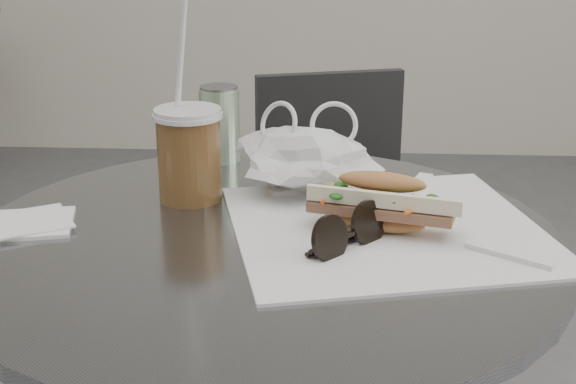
# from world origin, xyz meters

# --- Properties ---
(chair_far) EXTENTS (0.43, 0.46, 0.79)m
(chair_far) POSITION_xyz_m (0.12, 0.84, 0.36)
(chair_far) COLOR #2A2A2C
(chair_far) RESTS_ON ground
(sandwich_paper) EXTENTS (0.46, 0.45, 0.00)m
(sandwich_paper) POSITION_xyz_m (0.16, 0.23, 0.74)
(sandwich_paper) COLOR white
(sandwich_paper) RESTS_ON cafe_table
(banh_mi) EXTENTS (0.24, 0.14, 0.08)m
(banh_mi) POSITION_xyz_m (0.15, 0.22, 0.78)
(banh_mi) COLOR #CA874C
(banh_mi) RESTS_ON sandwich_paper
(iced_coffee) EXTENTS (0.10, 0.10, 0.28)m
(iced_coffee) POSITION_xyz_m (-0.11, 0.33, 0.81)
(iced_coffee) COLOR brown
(iced_coffee) RESTS_ON cafe_table
(sunglasses) EXTENTS (0.10, 0.11, 0.06)m
(sunglasses) POSITION_xyz_m (0.11, 0.16, 0.76)
(sunglasses) COLOR black
(sunglasses) RESTS_ON cafe_table
(plastic_bag) EXTENTS (0.23, 0.21, 0.10)m
(plastic_bag) POSITION_xyz_m (0.05, 0.35, 0.79)
(plastic_bag) COLOR white
(plastic_bag) RESTS_ON cafe_table
(napkin_stack) EXTENTS (0.13, 0.13, 0.01)m
(napkin_stack) POSITION_xyz_m (-0.30, 0.22, 0.74)
(napkin_stack) COLOR white
(napkin_stack) RESTS_ON cafe_table
(drink_can) EXTENTS (0.06, 0.06, 0.12)m
(drink_can) POSITION_xyz_m (-0.10, 0.51, 0.80)
(drink_can) COLOR #5D9557
(drink_can) RESTS_ON cafe_table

